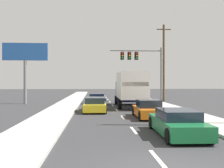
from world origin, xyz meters
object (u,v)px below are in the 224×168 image
(box_truck, at_px, (130,87))
(roadside_billboard, at_px, (25,59))
(utility_pole_mid, at_px, (164,62))
(traffic_signal_mast, at_px, (138,60))
(car_orange, at_px, (148,110))
(car_green, at_px, (177,123))
(car_blue, at_px, (97,99))
(car_yellow, at_px, (95,105))

(box_truck, bearing_deg, roadside_billboard, 157.25)
(utility_pole_mid, distance_m, roadside_billboard, 16.88)
(box_truck, xyz_separation_m, roadside_billboard, (-11.43, 4.79, 3.15))
(box_truck, distance_m, roadside_billboard, 12.79)
(box_truck, distance_m, utility_pole_mid, 9.36)
(traffic_signal_mast, bearing_deg, box_truck, -106.12)
(traffic_signal_mast, height_order, utility_pole_mid, utility_pole_mid)
(box_truck, height_order, car_orange, box_truck)
(car_orange, height_order, car_green, car_orange)
(traffic_signal_mast, bearing_deg, utility_pole_mid, 10.56)
(car_green, bearing_deg, traffic_signal_mast, 85.46)
(car_orange, relative_size, car_green, 0.88)
(car_blue, height_order, utility_pole_mid, utility_pole_mid)
(car_orange, distance_m, car_green, 6.17)
(car_green, height_order, traffic_signal_mast, traffic_signal_mast)
(traffic_signal_mast, bearing_deg, car_green, -94.54)
(car_blue, bearing_deg, box_truck, -51.20)
(utility_pole_mid, bearing_deg, car_blue, -160.34)
(car_orange, bearing_deg, car_yellow, 131.21)
(car_green, height_order, roadside_billboard, roadside_billboard)
(car_green, relative_size, utility_pole_mid, 0.48)
(box_truck, relative_size, utility_pole_mid, 0.87)
(box_truck, xyz_separation_m, utility_pole_mid, (5.29, 7.09, 3.07))
(car_blue, relative_size, car_yellow, 0.89)
(car_yellow, relative_size, car_green, 0.99)
(car_blue, xyz_separation_m, traffic_signal_mast, (5.12, 2.41, 4.70))
(car_blue, distance_m, roadside_billboard, 9.41)
(car_blue, distance_m, box_truck, 5.38)
(car_yellow, bearing_deg, roadside_billboard, 132.23)
(car_blue, relative_size, traffic_signal_mast, 0.61)
(car_blue, relative_size, car_orange, 1.00)
(car_blue, distance_m, car_yellow, 8.00)
(car_yellow, xyz_separation_m, roadside_billboard, (-7.94, 8.75, 4.57))
(box_truck, relative_size, roadside_billboard, 1.22)
(car_green, relative_size, traffic_signal_mast, 0.70)
(car_green, distance_m, utility_pole_mid, 22.43)
(car_yellow, xyz_separation_m, box_truck, (3.49, 3.96, 1.41))
(roadside_billboard, bearing_deg, traffic_signal_mast, 7.12)
(car_orange, distance_m, utility_pole_mid, 16.67)
(car_orange, bearing_deg, utility_pole_mid, 71.38)
(car_blue, xyz_separation_m, car_yellow, (-0.24, -8.00, 0.03))
(utility_pole_mid, bearing_deg, car_orange, -108.62)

